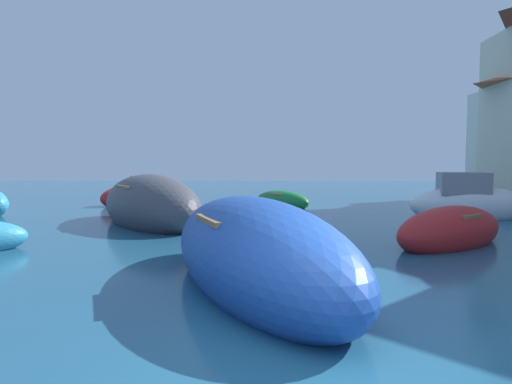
# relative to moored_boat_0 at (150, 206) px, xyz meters

# --- Properties ---
(ground) EXTENTS (80.00, 80.00, 0.00)m
(ground) POSITION_rel_moored_boat_0_xyz_m (4.24, -9.65, -0.57)
(ground) COLOR #1E5170
(moored_boat_0) EXTENTS (5.18, 5.85, 2.05)m
(moored_boat_0) POSITION_rel_moored_boat_0_xyz_m (0.00, 0.00, 0.00)
(moored_boat_0) COLOR #3F3F47
(moored_boat_0) RESTS_ON ground
(moored_boat_2) EXTENTS (4.48, 2.35, 1.92)m
(moored_boat_2) POSITION_rel_moored_boat_0_xyz_m (10.98, 2.00, -0.06)
(moored_boat_2) COLOR white
(moored_boat_2) RESTS_ON ground
(moored_boat_4) EXTENTS (3.76, 3.29, 1.21)m
(moored_boat_4) POSITION_rel_moored_boat_0_xyz_m (8.10, -3.18, -0.23)
(moored_boat_4) COLOR #B21E1E
(moored_boat_4) RESTS_ON ground
(moored_boat_5) EXTENTS (2.84, 3.00, 0.91)m
(moored_boat_5) POSITION_rel_moored_boat_0_xyz_m (4.33, 5.39, -0.31)
(moored_boat_5) COLOR #197233
(moored_boat_5) RESTS_ON ground
(moored_boat_7) EXTENTS (4.16, 6.04, 1.84)m
(moored_boat_7) POSITION_rel_moored_boat_0_xyz_m (3.57, -6.70, -0.06)
(moored_boat_7) COLOR #1E479E
(moored_boat_7) RESTS_ON ground
(moored_boat_8) EXTENTS (3.69, 3.31, 1.62)m
(moored_boat_8) POSITION_rel_moored_boat_0_xyz_m (-2.12, 5.87, -0.16)
(moored_boat_8) COLOR #B21E1E
(moored_boat_8) RESTS_ON ground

